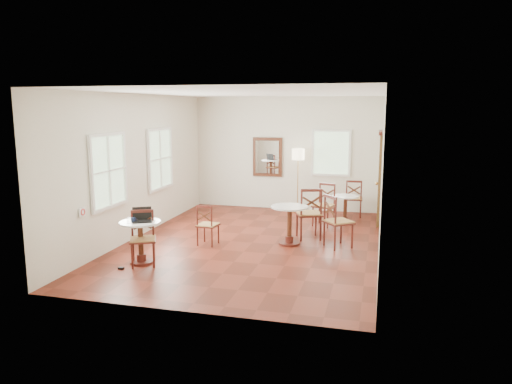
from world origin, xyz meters
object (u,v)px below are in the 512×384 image
mouse (143,219)px  navy_mug (133,220)px  chair_near_a (207,225)px  chair_back_b (324,205)px  laptop (142,218)px  chair_mid_a (309,213)px  chair_near_b (143,238)px  cafe_table_mid (289,221)px  chair_back_a (354,198)px  chair_mid_b (337,221)px  power_adapter (121,268)px  cafe_table_back (345,206)px  cafe_table_near (141,237)px  floor_lamp (298,159)px  water_glass (129,220)px

mouse → navy_mug: (-0.07, -0.23, 0.02)m
chair_near_a → navy_mug: bearing=66.3°
chair_back_b → laptop: bearing=-110.9°
chair_mid_a → chair_back_b: bearing=-119.2°
chair_near_b → mouse: size_ratio=9.84×
cafe_table_mid → chair_back_a: size_ratio=0.84×
navy_mug → chair_mid_b: bearing=30.4°
chair_back_a → power_adapter: (-3.59, -5.14, -0.45)m
chair_mid_a → navy_mug: bearing=20.2°
cafe_table_back → laptop: size_ratio=1.57×
chair_back_b → laptop: (-2.78, -3.56, 0.33)m
cafe_table_mid → cafe_table_near: bearing=-141.6°
chair_mid_a → chair_mid_b: size_ratio=1.04×
power_adapter → cafe_table_back: bearing=51.9°
chair_near_a → chair_mid_a: bearing=-147.8°
cafe_table_back → cafe_table_near: bearing=-129.3°
chair_back_a → cafe_table_near: bearing=51.7°
chair_mid_b → floor_lamp: size_ratio=0.63×
chair_back_a → chair_back_b: 1.29m
cafe_table_back → chair_mid_b: (-0.00, -2.11, 0.12)m
chair_mid_a → water_glass: (-2.75, -2.53, 0.27)m
water_glass → chair_back_b: bearing=52.4°
chair_mid_b → power_adapter: bearing=85.8°
chair_near_a → mouse: chair_near_a is taller
chair_near_b → floor_lamp: (1.87, 4.98, 0.94)m
cafe_table_mid → chair_mid_a: chair_mid_a is taller
chair_back_b → laptop: laptop is taller
chair_near_b → floor_lamp: size_ratio=0.57×
cafe_table_mid → power_adapter: cafe_table_mid is taller
chair_back_a → power_adapter: bearing=52.5°
cafe_table_near → floor_lamp: floor_lamp is taller
chair_near_b → laptop: (-0.06, 0.11, 0.34)m
chair_back_a → mouse: chair_back_a is taller
chair_near_b → chair_mid_a: bearing=17.8°
cafe_table_back → power_adapter: (-3.44, -4.38, -0.39)m
chair_mid_b → chair_back_a: size_ratio=1.11×
chair_near_a → power_adapter: 2.05m
laptop → chair_near_a: bearing=35.0°
chair_mid_b → navy_mug: bearing=82.6°
chair_near_b → cafe_table_mid: bearing=14.9°
chair_mid_a → navy_mug: 3.65m
chair_near_a → laptop: bearing=67.5°
cafe_table_near → power_adapter: size_ratio=8.04×
cafe_table_back → water_glass: bearing=-129.0°
power_adapter → water_glass: bearing=73.4°
chair_back_a → power_adapter: chair_back_a is taller
floor_lamp → power_adapter: size_ratio=17.72×
chair_mid_a → chair_back_b: 1.27m
floor_lamp → chair_near_a: bearing=-109.1°
chair_back_b → power_adapter: (-2.98, -4.00, -0.47)m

